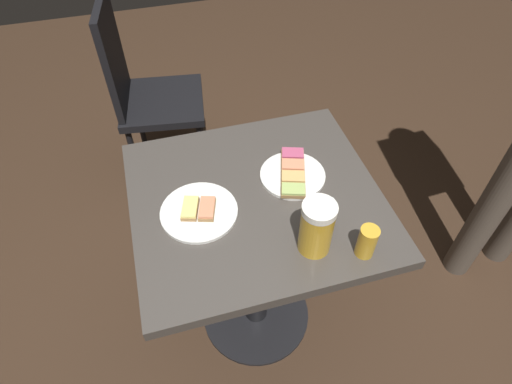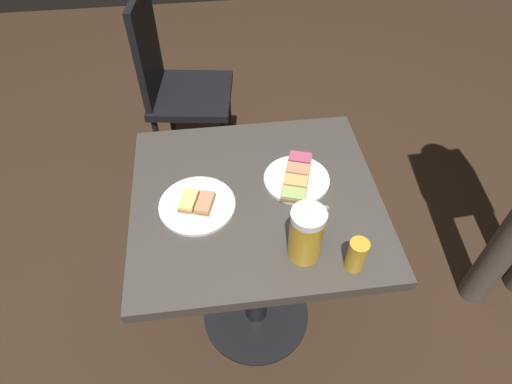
% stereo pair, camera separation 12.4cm
% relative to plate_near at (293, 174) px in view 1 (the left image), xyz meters
% --- Properties ---
extents(ground_plane, '(6.00, 6.00, 0.00)m').
position_rel_plate_near_xyz_m(ground_plane, '(0.05, -0.13, -0.77)').
color(ground_plane, '#382619').
extents(cafe_table, '(0.67, 0.73, 0.75)m').
position_rel_plate_near_xyz_m(cafe_table, '(0.05, -0.13, -0.19)').
color(cafe_table, black).
rests_on(cafe_table, ground_plane).
extents(plate_near, '(0.21, 0.20, 0.03)m').
position_rel_plate_near_xyz_m(plate_near, '(0.00, 0.00, 0.00)').
color(plate_near, white).
rests_on(plate_near, cafe_table).
extents(plate_far, '(0.22, 0.22, 0.03)m').
position_rel_plate_near_xyz_m(plate_far, '(0.06, -0.30, -0.00)').
color(plate_far, white).
rests_on(plate_far, cafe_table).
extents(beer_mug, '(0.12, 0.12, 0.16)m').
position_rel_plate_near_xyz_m(beer_mug, '(0.26, -0.03, 0.07)').
color(beer_mug, gold).
rests_on(beer_mug, cafe_table).
extents(beer_glass_small, '(0.05, 0.05, 0.10)m').
position_rel_plate_near_xyz_m(beer_glass_small, '(0.31, 0.09, 0.04)').
color(beer_glass_small, gold).
rests_on(beer_glass_small, cafe_table).
extents(cafe_chair, '(0.43, 0.43, 0.95)m').
position_rel_plate_near_xyz_m(cafe_chair, '(-0.89, -0.40, -0.22)').
color(cafe_chair, black).
rests_on(cafe_chair, ground_plane).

